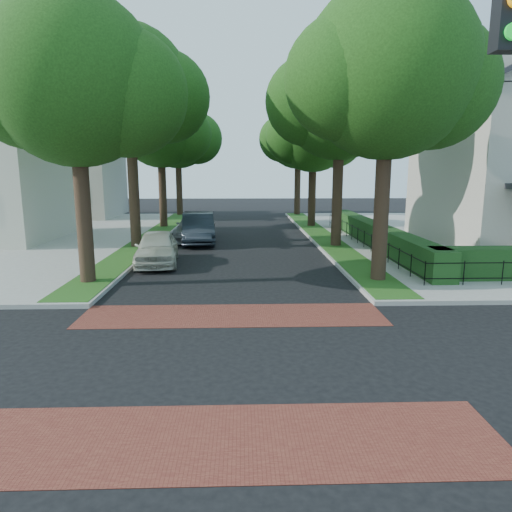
{
  "coord_description": "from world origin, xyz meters",
  "views": [
    {
      "loc": [
        0.29,
        -9.86,
        4.28
      ],
      "look_at": [
        0.73,
        4.27,
        1.6
      ],
      "focal_mm": 32.0,
      "sensor_mm": 36.0,
      "label": 1
    }
  ],
  "objects": [
    {
      "name": "ground",
      "position": [
        0.0,
        0.0,
        0.0
      ],
      "size": [
        120.0,
        120.0,
        0.0
      ],
      "primitive_type": "plane",
      "color": "black",
      "rests_on": "ground"
    },
    {
      "name": "crosswalk_far",
      "position": [
        0.0,
        3.2,
        0.01
      ],
      "size": [
        9.0,
        2.2,
        0.01
      ],
      "primitive_type": "cube",
      "color": "maroon",
      "rests_on": "ground"
    },
    {
      "name": "crosswalk_near",
      "position": [
        0.0,
        -3.2,
        0.01
      ],
      "size": [
        9.0,
        2.2,
        0.01
      ],
      "primitive_type": "cube",
      "color": "maroon",
      "rests_on": "ground"
    },
    {
      "name": "grass_strip_ne",
      "position": [
        5.4,
        19.1,
        0.16
      ],
      "size": [
        1.6,
        29.8,
        0.02
      ],
      "primitive_type": "cube",
      "color": "#294C15",
      "rests_on": "sidewalk_ne"
    },
    {
      "name": "grass_strip_nw",
      "position": [
        -5.4,
        19.1,
        0.16
      ],
      "size": [
        1.6,
        29.8,
        0.02
      ],
      "primitive_type": "cube",
      "color": "#294C15",
      "rests_on": "sidewalk_nw"
    },
    {
      "name": "tree_right_near",
      "position": [
        5.6,
        7.24,
        7.63
      ],
      "size": [
        7.75,
        6.67,
        10.66
      ],
      "color": "black",
      "rests_on": "sidewalk_ne"
    },
    {
      "name": "tree_right_mid",
      "position": [
        5.61,
        15.25,
        7.99
      ],
      "size": [
        8.25,
        7.09,
        11.22
      ],
      "color": "black",
      "rests_on": "sidewalk_ne"
    },
    {
      "name": "tree_right_far",
      "position": [
        5.6,
        24.22,
        6.91
      ],
      "size": [
        7.25,
        6.23,
        9.74
      ],
      "color": "black",
      "rests_on": "sidewalk_ne"
    },
    {
      "name": "tree_right_back",
      "position": [
        5.6,
        33.23,
        7.27
      ],
      "size": [
        7.5,
        6.45,
        10.2
      ],
      "color": "black",
      "rests_on": "sidewalk_ne"
    },
    {
      "name": "tree_left_near",
      "position": [
        -5.4,
        7.23,
        7.27
      ],
      "size": [
        7.5,
        6.45,
        10.2
      ],
      "color": "black",
      "rests_on": "sidewalk_nw"
    },
    {
      "name": "tree_left_mid",
      "position": [
        -5.39,
        15.24,
        8.34
      ],
      "size": [
        8.0,
        6.88,
        11.48
      ],
      "color": "black",
      "rests_on": "sidewalk_nw"
    },
    {
      "name": "tree_left_far",
      "position": [
        -5.4,
        24.22,
        7.12
      ],
      "size": [
        7.0,
        6.02,
        9.86
      ],
      "color": "black",
      "rests_on": "sidewalk_nw"
    },
    {
      "name": "tree_left_back",
      "position": [
        -5.4,
        33.24,
        7.41
      ],
      "size": [
        7.75,
        6.66,
        10.44
      ],
      "color": "black",
      "rests_on": "sidewalk_nw"
    },
    {
      "name": "hedge_main_road",
      "position": [
        7.7,
        15.0,
        0.75
      ],
      "size": [
        1.0,
        18.0,
        1.2
      ],
      "primitive_type": "cube",
      "color": "#153E18",
      "rests_on": "sidewalk_ne"
    },
    {
      "name": "fence_main_road",
      "position": [
        6.9,
        15.0,
        0.6
      ],
      "size": [
        0.06,
        18.0,
        0.9
      ],
      "primitive_type": null,
      "color": "black",
      "rests_on": "sidewalk_ne"
    },
    {
      "name": "house_left_far",
      "position": [
        -15.49,
        31.99,
        5.04
      ],
      "size": [
        10.0,
        9.0,
        10.14
      ],
      "color": "#BCB7A9",
      "rests_on": "sidewalk_nw"
    },
    {
      "name": "parked_car_front",
      "position": [
        -3.6,
        10.8,
        0.78
      ],
      "size": [
        2.33,
        4.74,
        1.55
      ],
      "primitive_type": "imported",
      "rotation": [
        0.0,
        0.0,
        0.11
      ],
      "color": "beige",
      "rests_on": "ground"
    },
    {
      "name": "parked_car_middle",
      "position": [
        -2.3,
        17.01,
        0.86
      ],
      "size": [
        2.36,
        5.35,
        1.71
      ],
      "primitive_type": "imported",
      "rotation": [
        0.0,
        0.0,
        0.11
      ],
      "color": "#212932",
      "rests_on": "ground"
    },
    {
      "name": "parked_car_rear",
      "position": [
        -2.58,
        18.26,
        0.8
      ],
      "size": [
        2.28,
        5.51,
        1.59
      ],
      "primitive_type": "imported",
      "rotation": [
        0.0,
        0.0,
        0.01
      ],
      "color": "slate",
      "rests_on": "ground"
    }
  ]
}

